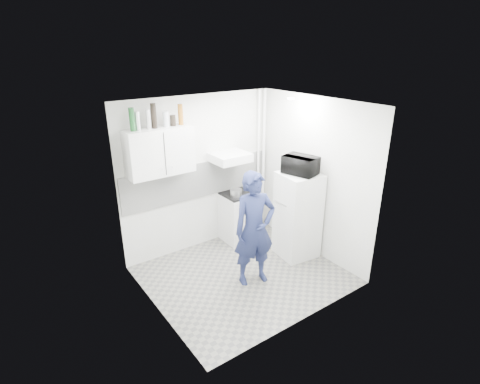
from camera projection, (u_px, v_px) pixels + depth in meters
floor at (244, 275)px, 5.77m from camera, size 2.80×2.80×0.00m
ceiling at (244, 104)px, 4.81m from camera, size 2.80×2.80×0.00m
wall_back at (200, 174)px, 6.23m from camera, size 2.80×0.00×2.80m
wall_left at (151, 223)px, 4.53m from camera, size 0.00×2.60×2.60m
wall_right at (314, 178)px, 6.05m from camera, size 0.00×2.60×2.60m
person at (254, 229)px, 5.34m from camera, size 0.70×0.54×1.72m
stove at (238, 217)px, 6.69m from camera, size 0.54×0.54×0.87m
fridge at (298, 215)px, 6.11m from camera, size 0.66×0.66×1.43m
stove_top at (238, 194)px, 6.53m from camera, size 0.52×0.52×0.03m
saucepan at (236, 193)px, 6.39m from camera, size 0.20×0.20×0.11m
microwave at (301, 165)px, 5.79m from camera, size 0.59×0.47×0.28m
bottle_a at (132, 119)px, 5.11m from camera, size 0.07×0.07×0.32m
bottle_b at (138, 121)px, 5.16m from camera, size 0.07×0.07×0.26m
bottle_c at (148, 119)px, 5.24m from camera, size 0.07×0.07×0.27m
bottle_d at (154, 116)px, 5.27m from camera, size 0.08×0.08×0.35m
canister_a at (166, 119)px, 5.39m from camera, size 0.09×0.09×0.22m
canister_b at (173, 120)px, 5.47m from camera, size 0.08×0.08×0.16m
bottle_e at (181, 114)px, 5.51m from camera, size 0.08×0.08×0.30m
upper_cabinet at (160, 151)px, 5.49m from camera, size 1.00×0.35×0.70m
range_hood at (230, 157)px, 6.19m from camera, size 0.60×0.50×0.14m
backsplash at (200, 180)px, 6.26m from camera, size 2.74×0.03×0.60m
pipe_a at (263, 162)px, 6.88m from camera, size 0.05×0.05×2.60m
pipe_b at (258, 163)px, 6.81m from camera, size 0.04×0.04×2.60m
ceiling_spot_fixture at (291, 99)px, 5.51m from camera, size 0.10×0.10×0.02m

